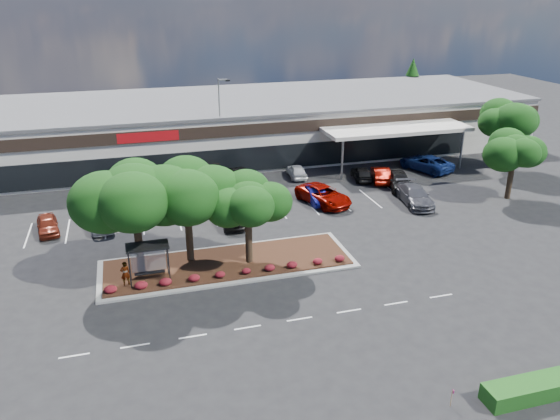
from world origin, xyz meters
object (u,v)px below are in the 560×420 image
object	(u,v)px
light_pole	(221,133)
car_0	(48,225)
car_1	(100,220)
survey_stake	(452,396)

from	to	relation	value
light_pole	car_0	xyz separation A→B (m)	(-16.43, -11.10, -3.78)
light_pole	car_1	xyz separation A→B (m)	(-12.38, -11.41, -3.71)
survey_stake	car_0	world-z (taller)	car_0
light_pole	car_1	bearing A→B (deg)	-137.35
car_0	car_1	size ratio (longest dim) A/B	0.90
car_0	light_pole	bearing A→B (deg)	24.95
light_pole	car_0	distance (m)	20.18
light_pole	car_1	world-z (taller)	light_pole
survey_stake	car_1	xyz separation A→B (m)	(-16.32, 26.33, 0.14)
light_pole	car_1	distance (m)	17.24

